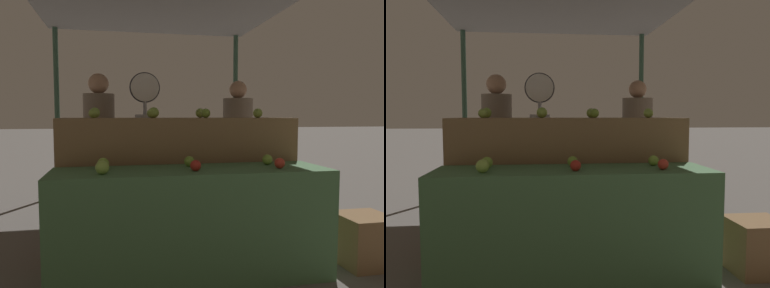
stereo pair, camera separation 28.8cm
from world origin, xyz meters
The scene contains 20 objects.
ground_plane centered at (0.00, 0.00, 0.00)m, with size 60.00×60.00×0.00m, color #66605B.
display_counter_front centered at (0.00, 0.00, 0.39)m, with size 1.92×0.55×0.77m, color #4C7A4C.
display_counter_back centered at (0.00, 0.60, 0.56)m, with size 1.92×0.55×1.12m, color olive.
apple_front_0 centered at (-0.61, -0.11, 0.82)m, with size 0.09×0.09×0.09m, color #8EB247.
apple_front_1 centered at (0.00, -0.10, 0.81)m, with size 0.07×0.07×0.07m, color #AD281E.
apple_front_2 centered at (0.60, -0.10, 0.81)m, with size 0.07×0.07×0.07m, color red.
apple_front_3 centered at (-0.61, 0.10, 0.81)m, with size 0.08×0.08×0.08m, color #84AD3D.
apple_front_4 centered at (0.00, 0.12, 0.81)m, with size 0.08×0.08×0.08m, color #7AA338.
apple_front_5 centered at (0.60, 0.11, 0.81)m, with size 0.08×0.08×0.08m, color #84AD3D.
apple_back_0 centered at (-0.68, 0.49, 1.16)m, with size 0.07×0.07×0.07m, color #8EB247.
apple_back_1 centered at (-0.22, 0.50, 1.17)m, with size 0.09×0.09×0.09m, color #8EB247.
apple_back_2 centered at (0.22, 0.50, 1.16)m, with size 0.08×0.08×0.08m, color #7AA338.
apple_back_3 centered at (0.67, 0.49, 1.16)m, with size 0.08×0.08×0.08m, color #8EB247.
apple_back_4 centered at (-0.68, 0.70, 1.17)m, with size 0.09×0.09×0.09m, color #84AD3D.
apple_back_5 centered at (-0.21, 0.71, 1.16)m, with size 0.08×0.08×0.08m, color #84AD3D.
apple_back_6 centered at (0.22, 0.71, 1.16)m, with size 0.08×0.08×0.08m, color #8EB247.
produce_scale centered at (-0.23, 1.17, 1.14)m, with size 0.30×0.20×1.56m.
person_vendor_at_scale centered at (-0.68, 1.43, 0.91)m, with size 0.42×0.42×1.57m.
person_customer_left centered at (0.89, 1.67, 0.89)m, with size 0.44×0.44×1.54m.
wooden_crate_side centered at (1.34, -0.04, 0.19)m, with size 0.39×0.39×0.39m, color olive.
Camera 1 is at (-0.53, -2.52, 1.15)m, focal length 35.00 mm.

